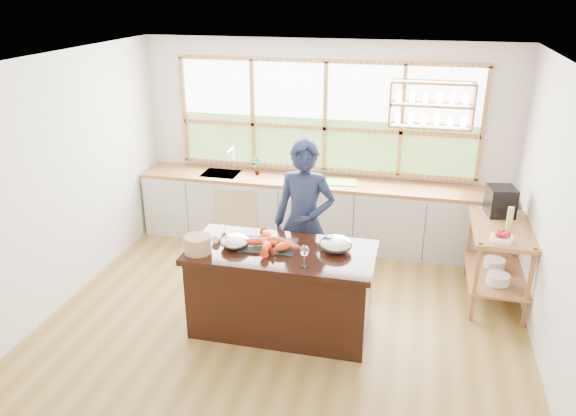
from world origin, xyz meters
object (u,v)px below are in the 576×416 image
(island, at_px, (282,289))
(espresso_machine, at_px, (501,201))
(cook, at_px, (304,223))
(wicker_basket, at_px, (198,244))

(island, distance_m, espresso_machine, 2.70)
(cook, bearing_deg, wicker_basket, -130.98)
(island, xyz_separation_m, cook, (0.09, 0.66, 0.47))
(espresso_machine, xyz_separation_m, wicker_basket, (-2.97, -1.69, -0.08))
(cook, relative_size, wicker_basket, 6.98)
(espresso_machine, bearing_deg, island, -156.66)
(wicker_basket, bearing_deg, espresso_machine, 29.66)
(wicker_basket, bearing_deg, cook, 45.93)
(cook, distance_m, espresso_machine, 2.25)
(island, bearing_deg, cook, 82.20)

